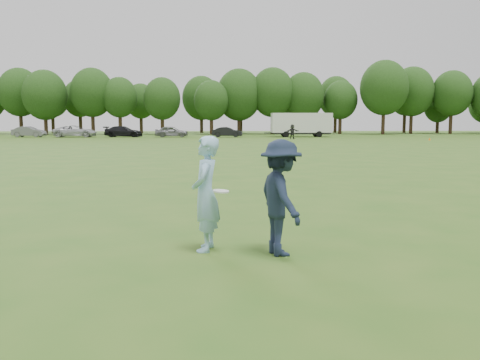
{
  "coord_description": "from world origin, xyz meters",
  "views": [
    {
      "loc": [
        -0.75,
        -7.68,
        2.19
      ],
      "look_at": [
        -0.33,
        1.59,
        1.1
      ],
      "focal_mm": 38.0,
      "sensor_mm": 36.0,
      "label": 1
    }
  ],
  "objects": [
    {
      "name": "car_b",
      "position": [
        -25.72,
        61.17,
        0.71
      ],
      "size": [
        4.42,
        1.89,
        1.42
      ],
      "primitive_type": "imported",
      "rotation": [
        0.0,
        0.0,
        1.48
      ],
      "color": "slate",
      "rests_on": "ground"
    },
    {
      "name": "car_d",
      "position": [
        -13.2,
        60.81,
        0.73
      ],
      "size": [
        5.17,
        2.47,
        1.45
      ],
      "primitive_type": "imported",
      "rotation": [
        0.0,
        0.0,
        1.48
      ],
      "color": "black",
      "rests_on": "ground"
    },
    {
      "name": "field_cone",
      "position": [
        22.97,
        48.05,
        0.15
      ],
      "size": [
        0.28,
        0.28,
        0.3
      ],
      "primitive_type": "cone",
      "color": "orange",
      "rests_on": "ground"
    },
    {
      "name": "car_c",
      "position": [
        -19.46,
        60.57,
        0.77
      ],
      "size": [
        5.66,
        2.8,
        1.54
      ],
      "primitive_type": "imported",
      "rotation": [
        0.0,
        0.0,
        1.61
      ],
      "color": "#BCBDC1",
      "rests_on": "ground"
    },
    {
      "name": "defender",
      "position": [
        0.29,
        0.43,
        0.95
      ],
      "size": [
        0.99,
        1.36,
        1.89
      ],
      "primitive_type": "imported",
      "rotation": [
        0.0,
        0.0,
        1.83
      ],
      "color": "#182336",
      "rests_on": "ground"
    },
    {
      "name": "treeline",
      "position": [
        2.81,
        76.9,
        6.26
      ],
      "size": [
        130.35,
        18.39,
        11.74
      ],
      "color": "#332114",
      "rests_on": "ground"
    },
    {
      "name": "disc_in_play",
      "position": [
        -0.69,
        0.57,
        1.04
      ],
      "size": [
        0.32,
        0.32,
        0.05
      ],
      "color": "white",
      "rests_on": "ground"
    },
    {
      "name": "player_far_d",
      "position": [
        8.25,
        52.77,
        0.88
      ],
      "size": [
        1.71,
        1.04,
        1.76
      ],
      "primitive_type": "imported",
      "rotation": [
        0.0,
        0.0,
        0.35
      ],
      "color": "#262626",
      "rests_on": "ground"
    },
    {
      "name": "thrower",
      "position": [
        -0.94,
        0.76,
        0.97
      ],
      "size": [
        0.55,
        0.76,
        1.94
      ],
      "primitive_type": "imported",
      "rotation": [
        0.0,
        0.0,
        -1.7
      ],
      "color": "#92C2E2",
      "rests_on": "ground"
    },
    {
      "name": "car_f",
      "position": [
        0.61,
        60.02,
        0.67
      ],
      "size": [
        4.19,
        1.89,
        1.33
      ],
      "primitive_type": "imported",
      "rotation": [
        0.0,
        0.0,
        1.45
      ],
      "color": "black",
      "rests_on": "ground"
    },
    {
      "name": "cargo_trailer",
      "position": [
        10.57,
        60.42,
        1.78
      ],
      "size": [
        9.0,
        2.75,
        3.2
      ],
      "color": "white",
      "rests_on": "ground"
    },
    {
      "name": "ground",
      "position": [
        0.0,
        0.0,
        0.0
      ],
      "size": [
        200.0,
        200.0,
        0.0
      ],
      "primitive_type": "plane",
      "color": "#2D5818",
      "rests_on": "ground"
    },
    {
      "name": "car_e",
      "position": [
        -6.76,
        60.14,
        0.75
      ],
      "size": [
        4.39,
        1.79,
        1.49
      ],
      "primitive_type": "imported",
      "rotation": [
        0.0,
        0.0,
        1.56
      ],
      "color": "slate",
      "rests_on": "ground"
    }
  ]
}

